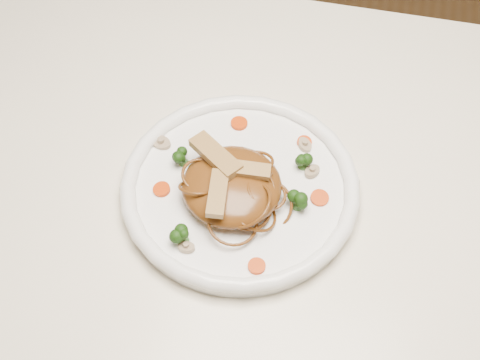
# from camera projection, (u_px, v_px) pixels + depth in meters

# --- Properties ---
(table) EXTENTS (1.20, 0.80, 0.75)m
(table) POSITION_uv_depth(u_px,v_px,m) (289.00, 244.00, 0.90)
(table) COLOR beige
(table) RESTS_ON ground
(plate) EXTENTS (0.30, 0.30, 0.02)m
(plate) POSITION_uv_depth(u_px,v_px,m) (240.00, 190.00, 0.82)
(plate) COLOR white
(plate) RESTS_ON table
(noodle_mound) EXTENTS (0.14, 0.14, 0.04)m
(noodle_mound) POSITION_uv_depth(u_px,v_px,m) (232.00, 186.00, 0.79)
(noodle_mound) COLOR #573010
(noodle_mound) RESTS_ON plate
(chicken_a) EXTENTS (0.06, 0.03, 0.01)m
(chicken_a) POSITION_uv_depth(u_px,v_px,m) (246.00, 169.00, 0.78)
(chicken_a) COLOR tan
(chicken_a) RESTS_ON noodle_mound
(chicken_b) EXTENTS (0.08, 0.07, 0.01)m
(chicken_b) POSITION_uv_depth(u_px,v_px,m) (216.00, 155.00, 0.79)
(chicken_b) COLOR tan
(chicken_b) RESTS_ON noodle_mound
(chicken_c) EXTENTS (0.03, 0.07, 0.01)m
(chicken_c) POSITION_uv_depth(u_px,v_px,m) (218.00, 193.00, 0.75)
(chicken_c) COLOR tan
(chicken_c) RESTS_ON noodle_mound
(broccoli_0) EXTENTS (0.03, 0.03, 0.03)m
(broccoli_0) POSITION_uv_depth(u_px,v_px,m) (304.00, 160.00, 0.82)
(broccoli_0) COLOR #193E0D
(broccoli_0) RESTS_ON plate
(broccoli_1) EXTENTS (0.03, 0.03, 0.03)m
(broccoli_1) POSITION_uv_depth(u_px,v_px,m) (184.00, 157.00, 0.82)
(broccoli_1) COLOR #193E0D
(broccoli_1) RESTS_ON plate
(broccoli_2) EXTENTS (0.03, 0.03, 0.03)m
(broccoli_2) POSITION_uv_depth(u_px,v_px,m) (183.00, 234.00, 0.75)
(broccoli_2) COLOR #193E0D
(broccoli_2) RESTS_ON plate
(broccoli_3) EXTENTS (0.03, 0.03, 0.03)m
(broccoli_3) POSITION_uv_depth(u_px,v_px,m) (298.00, 199.00, 0.78)
(broccoli_3) COLOR #193E0D
(broccoli_3) RESTS_ON plate
(carrot_0) EXTENTS (0.02, 0.02, 0.00)m
(carrot_0) POSITION_uv_depth(u_px,v_px,m) (304.00, 142.00, 0.85)
(carrot_0) COLOR red
(carrot_0) RESTS_ON plate
(carrot_1) EXTENTS (0.03, 0.03, 0.00)m
(carrot_1) POSITION_uv_depth(u_px,v_px,m) (162.00, 189.00, 0.81)
(carrot_1) COLOR red
(carrot_1) RESTS_ON plate
(carrot_2) EXTENTS (0.03, 0.03, 0.00)m
(carrot_2) POSITION_uv_depth(u_px,v_px,m) (320.00, 198.00, 0.80)
(carrot_2) COLOR red
(carrot_2) RESTS_ON plate
(carrot_3) EXTENTS (0.03, 0.03, 0.00)m
(carrot_3) POSITION_uv_depth(u_px,v_px,m) (239.00, 123.00, 0.87)
(carrot_3) COLOR red
(carrot_3) RESTS_ON plate
(carrot_4) EXTENTS (0.02, 0.02, 0.00)m
(carrot_4) POSITION_uv_depth(u_px,v_px,m) (257.00, 266.00, 0.74)
(carrot_4) COLOR red
(carrot_4) RESTS_ON plate
(mushroom_0) EXTENTS (0.02, 0.02, 0.01)m
(mushroom_0) POSITION_uv_depth(u_px,v_px,m) (186.00, 247.00, 0.76)
(mushroom_0) COLOR tan
(mushroom_0) RESTS_ON plate
(mushroom_1) EXTENTS (0.03, 0.03, 0.01)m
(mushroom_1) POSITION_uv_depth(u_px,v_px,m) (312.00, 171.00, 0.82)
(mushroom_1) COLOR tan
(mushroom_1) RESTS_ON plate
(mushroom_2) EXTENTS (0.03, 0.03, 0.01)m
(mushroom_2) POSITION_uv_depth(u_px,v_px,m) (161.00, 143.00, 0.85)
(mushroom_2) COLOR tan
(mushroom_2) RESTS_ON plate
(mushroom_3) EXTENTS (0.03, 0.03, 0.01)m
(mushroom_3) POSITION_uv_depth(u_px,v_px,m) (305.00, 145.00, 0.85)
(mushroom_3) COLOR tan
(mushroom_3) RESTS_ON plate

